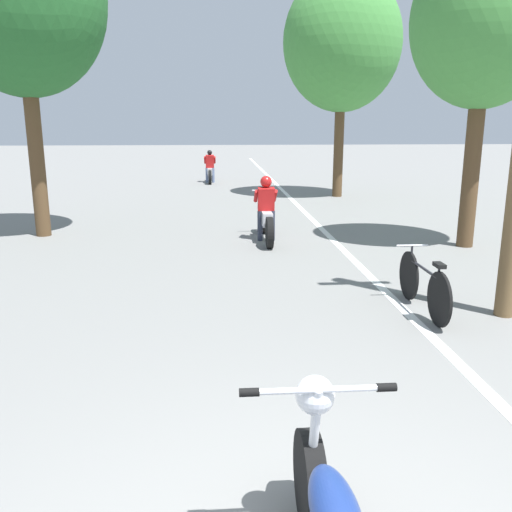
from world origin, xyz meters
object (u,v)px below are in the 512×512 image
at_px(motorcycle_rider_lead, 266,216).
at_px(motorcycle_rider_far, 210,170).
at_px(roadside_tree_right_far, 342,43).
at_px(bicycle_parked, 423,285).
at_px(roadside_tree_right_near, 485,23).

distance_m(motorcycle_rider_lead, motorcycle_rider_far, 11.64).
distance_m(roadside_tree_right_far, motorcycle_rider_far, 7.78).
bearing_deg(motorcycle_rider_far, bicycle_parked, -79.89).
bearing_deg(motorcycle_rider_lead, bicycle_parked, -70.58).
height_order(roadside_tree_right_near, motorcycle_rider_lead, roadside_tree_right_near).
distance_m(roadside_tree_right_far, motorcycle_rider_lead, 8.66).
bearing_deg(motorcycle_rider_far, roadside_tree_right_far, -47.77).
xyz_separation_m(roadside_tree_right_near, bicycle_parked, (-2.32, -3.75, -3.84)).
bearing_deg(roadside_tree_right_near, motorcycle_rider_lead, 167.34).
bearing_deg(roadside_tree_right_near, bicycle_parked, -121.77).
height_order(roadside_tree_right_near, roadside_tree_right_far, roadside_tree_right_far).
bearing_deg(bicycle_parked, motorcycle_rider_far, 100.11).
relative_size(roadside_tree_right_far, bicycle_parked, 4.06).
height_order(roadside_tree_right_near, bicycle_parked, roadside_tree_right_near).
xyz_separation_m(roadside_tree_right_near, roadside_tree_right_far, (-0.90, 7.71, 0.70)).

